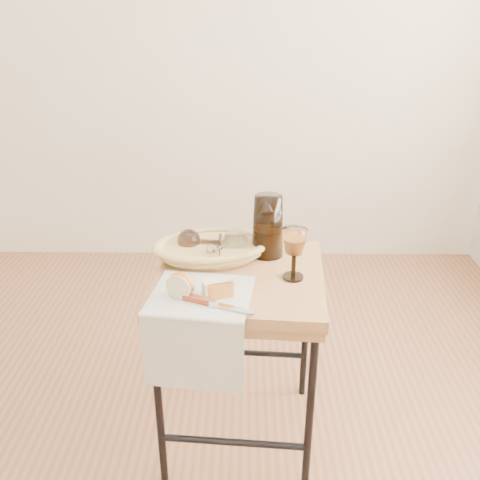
# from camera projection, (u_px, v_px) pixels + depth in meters

# --- Properties ---
(wall_back) EXTENTS (3.60, 0.00, 2.70)m
(wall_back) POSITION_uv_depth(u_px,v_px,m) (165.00, 16.00, 2.65)
(wall_back) COLOR beige
(wall_back) RESTS_ON ground
(side_table) EXTENTS (0.55, 0.55, 0.65)m
(side_table) POSITION_uv_depth(u_px,v_px,m) (240.00, 358.00, 1.73)
(side_table) COLOR brown
(side_table) RESTS_ON floor
(tea_towel) EXTENTS (0.31, 0.29, 0.01)m
(tea_towel) POSITION_uv_depth(u_px,v_px,m) (201.00, 295.00, 1.47)
(tea_towel) COLOR white
(tea_towel) RESTS_ON side_table
(bread_basket) EXTENTS (0.37, 0.29, 0.05)m
(bread_basket) POSITION_uv_depth(u_px,v_px,m) (211.00, 250.00, 1.69)
(bread_basket) COLOR olive
(bread_basket) RESTS_ON side_table
(goblet_lying_a) EXTENTS (0.13, 0.09, 0.08)m
(goblet_lying_a) POSITION_uv_depth(u_px,v_px,m) (202.00, 241.00, 1.69)
(goblet_lying_a) COLOR #4F382D
(goblet_lying_a) RESTS_ON bread_basket
(goblet_lying_b) EXTENTS (0.15, 0.15, 0.08)m
(goblet_lying_b) POSITION_uv_depth(u_px,v_px,m) (226.00, 245.00, 1.66)
(goblet_lying_b) COLOR white
(goblet_lying_b) RESTS_ON bread_basket
(pitcher) EXTENTS (0.18, 0.25, 0.24)m
(pitcher) POSITION_uv_depth(u_px,v_px,m) (268.00, 226.00, 1.67)
(pitcher) COLOR black
(pitcher) RESTS_ON side_table
(wine_goblet) EXTENTS (0.10, 0.10, 0.16)m
(wine_goblet) POSITION_uv_depth(u_px,v_px,m) (294.00, 254.00, 1.53)
(wine_goblet) COLOR white
(wine_goblet) RESTS_ON side_table
(apple_half) EXTENTS (0.09, 0.07, 0.07)m
(apple_half) POSITION_uv_depth(u_px,v_px,m) (182.00, 284.00, 1.45)
(apple_half) COLOR red
(apple_half) RESTS_ON tea_towel
(apple_wedge) EXTENTS (0.08, 0.06, 0.05)m
(apple_wedge) POSITION_uv_depth(u_px,v_px,m) (216.00, 288.00, 1.45)
(apple_wedge) COLOR beige
(apple_wedge) RESTS_ON tea_towel
(table_knife) EXTENTS (0.20, 0.10, 0.02)m
(table_knife) POSITION_uv_depth(u_px,v_px,m) (216.00, 303.00, 1.41)
(table_knife) COLOR silver
(table_knife) RESTS_ON tea_towel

